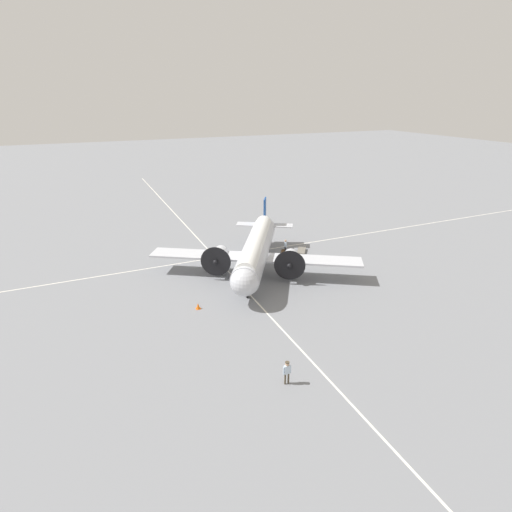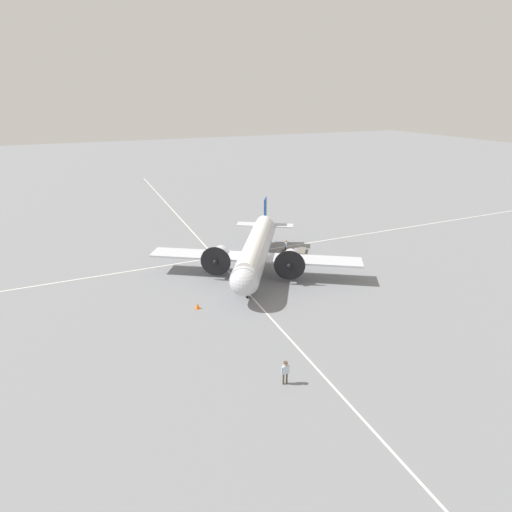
# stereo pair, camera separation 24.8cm
# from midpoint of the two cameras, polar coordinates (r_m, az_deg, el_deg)

# --- Properties ---
(ground_plane) EXTENTS (300.00, 300.00, 0.00)m
(ground_plane) POSITION_cam_midpoint_polar(r_m,az_deg,el_deg) (44.52, 0.16, -2.15)
(ground_plane) COLOR slate
(apron_line_eastwest) EXTENTS (120.00, 0.16, 0.01)m
(apron_line_eastwest) POSITION_cam_midpoint_polar(r_m,az_deg,el_deg) (49.30, -2.46, 0.28)
(apron_line_eastwest) COLOR silver
(apron_line_eastwest) RESTS_ON ground_plane
(apron_line_northsouth) EXTENTS (0.16, 120.00, 0.01)m
(apron_line_northsouth) POSITION_cam_midpoint_polar(r_m,az_deg,el_deg) (43.55, -3.30, -2.76)
(apron_line_northsouth) COLOR silver
(apron_line_northsouth) RESTS_ON ground_plane
(airliner_main) EXTENTS (20.61, 18.00, 6.17)m
(airliner_main) POSITION_cam_midpoint_polar(r_m,az_deg,el_deg) (43.08, 0.08, 0.81)
(airliner_main) COLOR silver
(airliner_main) RESTS_ON ground_plane
(crew_foreground) EXTENTS (0.60, 0.31, 1.76)m
(crew_foreground) POSITION_cam_midpoint_polar(r_m,az_deg,el_deg) (27.82, 4.48, -15.96)
(crew_foreground) COLOR #473D2D
(crew_foreground) RESTS_ON ground_plane
(passenger_boarding) EXTENTS (0.28, 0.59, 1.75)m
(passenger_boarding) POSITION_cam_midpoint_polar(r_m,az_deg,el_deg) (49.32, 4.41, 1.58)
(passenger_boarding) COLOR #2D2D33
(passenger_boarding) RESTS_ON ground_plane
(suitcase_near_door) EXTENTS (0.47, 0.20, 0.47)m
(suitcase_near_door) POSITION_cam_midpoint_polar(r_m,az_deg,el_deg) (49.69, 5.11, 0.66)
(suitcase_near_door) COLOR brown
(suitcase_near_door) RESTS_ON ground_plane
(suitcase_upright_spare) EXTENTS (0.42, 0.17, 0.49)m
(suitcase_upright_spare) POSITION_cam_midpoint_polar(r_m,az_deg,el_deg) (49.61, 4.06, 0.67)
(suitcase_upright_spare) COLOR brown
(suitcase_upright_spare) RESTS_ON ground_plane
(baggage_cart) EXTENTS (2.13, 2.50, 0.56)m
(baggage_cart) POSITION_cam_midpoint_polar(r_m,az_deg,el_deg) (49.99, 6.70, 0.80)
(baggage_cart) COLOR #6B665B
(baggage_cart) RESTS_ON ground_plane
(traffic_cone) EXTENTS (0.44, 0.44, 0.58)m
(traffic_cone) POSITION_cam_midpoint_polar(r_m,az_deg,el_deg) (37.20, -8.16, -7.07)
(traffic_cone) COLOR orange
(traffic_cone) RESTS_ON ground_plane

